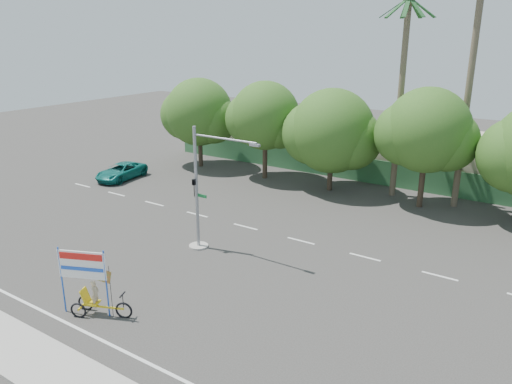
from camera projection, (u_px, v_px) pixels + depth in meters
The scene contains 14 objects.
ground at pixel (185, 287), 24.19m from camera, with size 120.00×120.00×0.00m, color #33302D.
sidewalk_near at pixel (48, 368), 18.25m from camera, with size 50.00×2.40×0.12m, color gray.
fence at pixel (360, 169), 40.89m from camera, with size 38.00×0.08×2.00m, color #336B3D.
building_left at pixel (283, 135), 49.43m from camera, with size 12.00×8.00×4.00m, color beige.
building_right at pixel (476, 162), 39.96m from camera, with size 14.00×8.00×3.60m, color beige.
tree_far_left at pixel (199, 114), 44.40m from camera, with size 7.14×6.00×7.96m.
tree_left at pixel (265, 118), 40.60m from camera, with size 6.66×5.60×8.07m.
tree_center at pixel (331, 133), 37.61m from camera, with size 7.62×6.40×7.85m.
tree_right at pixel (426, 133), 33.66m from camera, with size 6.90×5.80×8.36m.
palm_tall at pixel (473, 53), 32.16m from camera, with size 3.73×3.79×17.45m.
palm_short at pixel (402, 75), 35.03m from camera, with size 3.73×3.79×14.45m.
traffic_signal at pixel (201, 200), 27.61m from camera, with size 4.72×1.10×7.00m.
trike_billboard at pixel (91, 288), 21.44m from camera, with size 2.97×1.50×3.15m.
pickup_truck at pixel (121, 171), 41.59m from camera, with size 2.18×4.74×1.32m, color #0E6860.
Camera 1 is at (14.88, -16.04, 11.82)m, focal length 35.00 mm.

